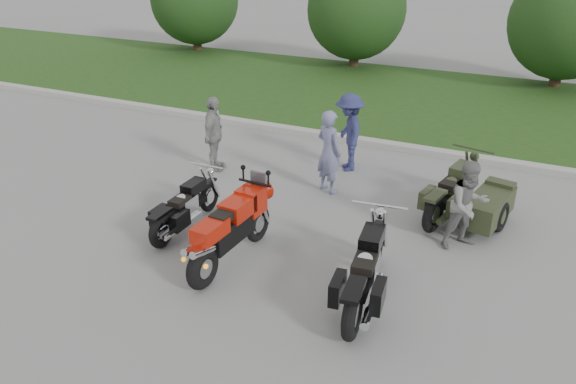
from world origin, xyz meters
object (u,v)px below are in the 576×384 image
at_px(person_denim, 349,132).
at_px(person_back, 214,134).
at_px(cruiser_right, 365,274).
at_px(sportbike_red, 230,229).
at_px(person_stripe, 329,152).
at_px(cruiser_left, 184,209).
at_px(cruiser_sidecar, 472,202).
at_px(person_grey, 468,205).

xyz_separation_m(person_denim, person_back, (-2.68, -1.28, -0.03)).
bearing_deg(cruiser_right, sportbike_red, 170.97).
xyz_separation_m(cruiser_right, person_stripe, (-1.87, 3.34, 0.38)).
xyz_separation_m(cruiser_left, person_back, (-0.96, 2.61, 0.43)).
bearing_deg(person_stripe, cruiser_sidecar, -156.58).
bearing_deg(cruiser_sidecar, person_back, -169.55).
relative_size(cruiser_sidecar, person_stripe, 1.35).
bearing_deg(sportbike_red, person_back, 128.68).
bearing_deg(person_stripe, cruiser_right, 145.85).
height_order(person_stripe, person_back, person_stripe).
xyz_separation_m(cruiser_left, person_stripe, (1.74, 2.62, 0.46)).
height_order(cruiser_left, person_stripe, person_stripe).
xyz_separation_m(cruiser_right, person_grey, (1.04, 2.26, 0.29)).
distance_m(cruiser_right, cruiser_sidecar, 3.34).
distance_m(person_denim, person_back, 2.97).
bearing_deg(person_denim, cruiser_left, -54.52).
height_order(cruiser_right, person_denim, person_denim).
distance_m(cruiser_left, person_denim, 4.28).
height_order(cruiser_sidecar, person_back, person_back).
bearing_deg(person_back, person_grey, -114.67).
xyz_separation_m(sportbike_red, person_denim, (0.40, 4.51, 0.23)).
xyz_separation_m(cruiser_sidecar, person_back, (-5.59, 0.15, 0.41)).
relative_size(cruiser_left, cruiser_sidecar, 0.89).
height_order(cruiser_right, person_back, person_back).
xyz_separation_m(person_stripe, person_denim, (-0.02, 1.27, 0.00)).
bearing_deg(cruiser_sidecar, sportbike_red, -124.95).
distance_m(cruiser_right, person_back, 5.67).
bearing_deg(cruiser_left, person_denim, 66.45).
xyz_separation_m(sportbike_red, person_back, (-2.29, 3.23, 0.20)).
bearing_deg(sportbike_red, person_stripe, 86.09).
bearing_deg(person_grey, cruiser_sidecar, 47.93).
relative_size(cruiser_sidecar, person_back, 1.40).
xyz_separation_m(sportbike_red, cruiser_right, (2.29, -0.10, -0.15)).
bearing_deg(person_back, cruiser_sidecar, -105.43).
xyz_separation_m(person_grey, person_denim, (-2.93, 2.35, 0.09)).
distance_m(cruiser_sidecar, person_back, 5.60).
xyz_separation_m(cruiser_right, person_denim, (-1.89, 4.61, 0.38)).
relative_size(person_stripe, person_back, 1.04).
bearing_deg(cruiser_left, person_grey, 18.65).
bearing_deg(person_back, sportbike_red, -158.64).
bearing_deg(person_grey, person_stripe, 116.13).
relative_size(sportbike_red, person_stripe, 1.32).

